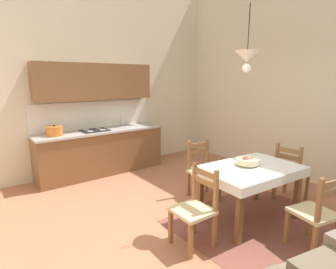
# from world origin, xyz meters

# --- Properties ---
(ground_plane) EXTENTS (6.35, 6.16, 0.10)m
(ground_plane) POSITION_xyz_m (0.00, 0.00, -0.05)
(ground_plane) COLOR #AD6B4C
(wall_back) EXTENTS (6.35, 0.12, 4.19)m
(wall_back) POSITION_xyz_m (0.00, 2.84, 2.09)
(wall_back) COLOR beige
(wall_back) RESTS_ON ground_plane
(wall_right) EXTENTS (0.12, 6.16, 4.19)m
(wall_right) POSITION_xyz_m (2.94, 0.00, 2.09)
(wall_right) COLOR beige
(wall_right) RESTS_ON ground_plane
(area_rug) EXTENTS (2.10, 1.60, 0.01)m
(area_rug) POSITION_xyz_m (0.82, -0.61, 0.00)
(area_rug) COLOR brown
(area_rug) RESTS_ON ground_plane
(kitchen_cabinetry) EXTENTS (2.56, 0.63, 2.20)m
(kitchen_cabinetry) POSITION_xyz_m (-0.01, 2.51, 0.86)
(kitchen_cabinetry) COLOR brown
(kitchen_cabinetry) RESTS_ON ground_plane
(dining_table) EXTENTS (1.39, 0.98, 0.75)m
(dining_table) POSITION_xyz_m (0.82, -0.51, 0.62)
(dining_table) COLOR brown
(dining_table) RESTS_ON ground_plane
(dining_chair_window_side) EXTENTS (0.44, 0.44, 0.93)m
(dining_chair_window_side) POSITION_xyz_m (1.84, -0.55, 0.44)
(dining_chair_window_side) COLOR #D1BC89
(dining_chair_window_side) RESTS_ON ground_plane
(dining_chair_kitchen_side) EXTENTS (0.49, 0.49, 0.93)m
(dining_chair_kitchen_side) POSITION_xyz_m (0.82, 0.39, 0.44)
(dining_chair_kitchen_side) COLOR #D1BC89
(dining_chair_kitchen_side) RESTS_ON ground_plane
(dining_chair_camera_side) EXTENTS (0.50, 0.50, 0.93)m
(dining_chair_camera_side) POSITION_xyz_m (0.83, -1.40, 0.44)
(dining_chair_camera_side) COLOR #D1BC89
(dining_chair_camera_side) RESTS_ON ground_plane
(dining_chair_tv_side) EXTENTS (0.43, 0.43, 0.93)m
(dining_chair_tv_side) POSITION_xyz_m (-0.16, -0.50, 0.44)
(dining_chair_tv_side) COLOR #D1BC89
(dining_chair_tv_side) RESTS_ON ground_plane
(fruit_bowl) EXTENTS (0.30, 0.30, 0.12)m
(fruit_bowl) POSITION_xyz_m (0.83, -0.45, 0.81)
(fruit_bowl) COLOR beige
(fruit_bowl) RESTS_ON dining_table
(pendant_lamp) EXTENTS (0.32, 0.32, 0.80)m
(pendant_lamp) POSITION_xyz_m (0.69, -0.45, 2.17)
(pendant_lamp) COLOR black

